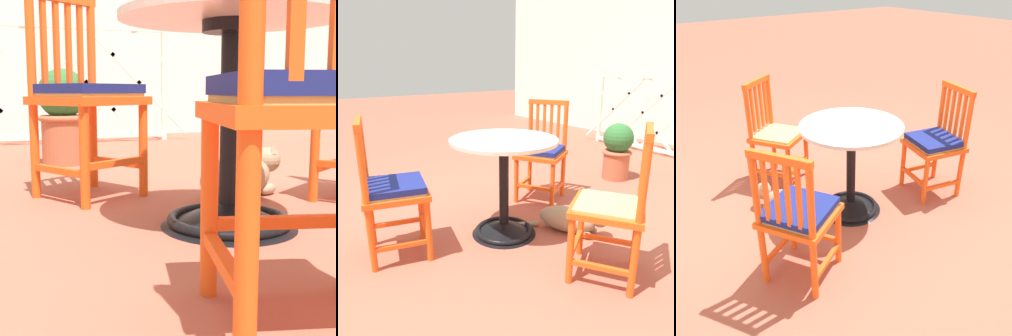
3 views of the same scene
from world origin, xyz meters
The scene contains 8 objects.
ground_plane centered at (0.00, 0.00, 0.00)m, with size 24.00×24.00×0.00m, color #AD5642.
building_wall_backdrop centered at (0.00, 3.95, 1.40)m, with size 10.00×0.20×2.80m, color silver.
lattice_fence_panel centered at (-0.53, 3.13, 0.56)m, with size 3.05×0.06×1.12m.
cafe_table centered at (-0.13, 0.00, 0.28)m, with size 0.76×0.76×0.73m.
orange_chair_tucked_in centered at (-0.49, 0.69, 0.45)m, with size 0.54×0.54×0.91m.
orange_chair_near_fence centered at (-0.33, -0.74, 0.45)m, with size 0.49×0.49×0.91m.
tabby_cat centered at (0.15, 0.43, 0.10)m, with size 0.60×0.52×0.23m.
terracotta_planter centered at (-0.44, 1.76, 0.33)m, with size 0.32×0.32×0.62m.
Camera 1 is at (-0.92, -1.52, 0.47)m, focal length 53.30 mm.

